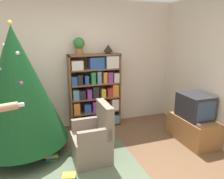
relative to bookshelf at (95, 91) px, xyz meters
The scene contains 11 objects.
wall_back 0.81m from the bookshelf, 158.78° to the left, with size 8.00×0.10×2.60m.
bookshelf is the anchor object (origin of this frame).
tv_stand 2.03m from the bookshelf, 38.99° to the right, with size 0.52×0.93×0.46m.
television 1.96m from the bookshelf, 39.05° to the right, with size 0.47×0.57×0.43m.
game_remote 2.06m from the bookshelf, 47.90° to the right, with size 0.04×0.12×0.02m.
christmas_tree 1.61m from the bookshelf, 155.87° to the right, with size 1.49×1.49×2.14m.
armchair 1.37m from the bookshelf, 106.77° to the right, with size 0.57×0.56×0.92m.
potted_plant 1.00m from the bookshelf, behind, with size 0.22×0.22×0.33m.
table_lamp 0.91m from the bookshelf, ahead, with size 0.20×0.20×0.18m.
book_pile_near_tree 1.61m from the bookshelf, 134.71° to the right, with size 0.23×0.18×0.12m.
book_pile_by_chair 1.93m from the bookshelf, 117.42° to the right, with size 0.22×0.19×0.06m.
Camera 1 is at (-0.55, -2.36, 1.97)m, focal length 35.00 mm.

